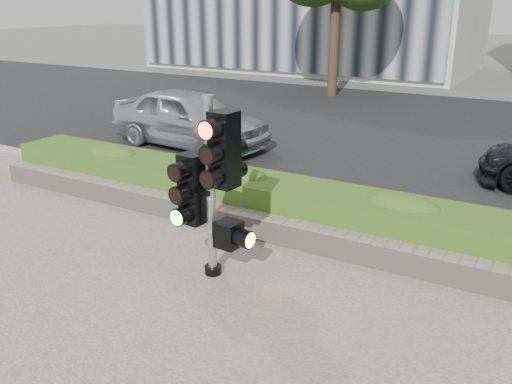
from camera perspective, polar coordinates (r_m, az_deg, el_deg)
ground at (r=6.60m, az=-4.58°, el=-11.54°), size 120.00×120.00×0.00m
road at (r=15.36m, az=17.10°, el=5.90°), size 60.00×13.00×0.02m
curb at (r=9.07m, az=6.72°, el=-2.24°), size 60.00×0.25×0.12m
stone_wall at (r=7.97m, az=3.14°, el=-4.20°), size 12.00×0.32×0.34m
hedge at (r=8.44m, az=5.17°, el=-1.60°), size 12.00×1.00×0.68m
traffic_signal at (r=6.68m, az=-4.44°, el=1.31°), size 0.82×0.62×2.33m
car_silver at (r=13.29m, az=-7.06°, el=7.73°), size 4.23×1.97×1.40m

